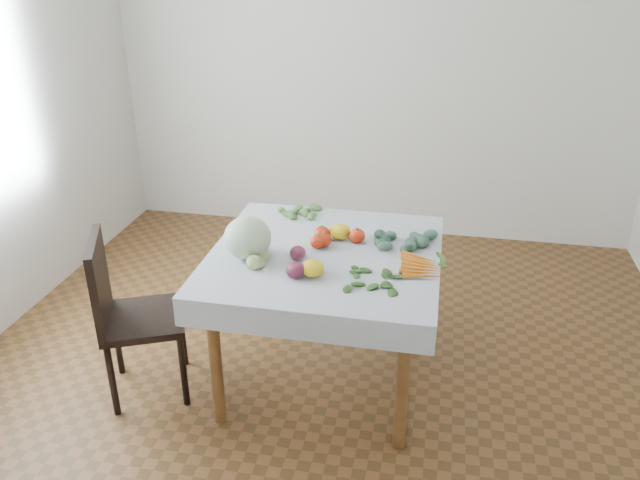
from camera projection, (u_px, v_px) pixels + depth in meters
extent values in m
plane|color=brown|center=(325.00, 376.00, 3.40)|extent=(4.00, 4.00, 0.00)
cube|color=silver|center=(377.00, 61.00, 4.59)|extent=(4.00, 0.04, 2.70)
cube|color=brown|center=(325.00, 257.00, 3.09)|extent=(1.00, 1.00, 0.04)
cylinder|color=brown|center=(216.00, 361.00, 2.94)|extent=(0.06, 0.06, 0.71)
cylinder|color=brown|center=(403.00, 385.00, 2.78)|extent=(0.06, 0.06, 0.71)
cylinder|color=brown|center=(266.00, 274.00, 3.72)|extent=(0.06, 0.06, 0.71)
cylinder|color=brown|center=(415.00, 288.00, 3.56)|extent=(0.06, 0.06, 0.71)
cube|color=silver|center=(325.00, 253.00, 3.08)|extent=(1.12, 1.12, 0.01)
cube|color=black|center=(144.00, 319.00, 3.14)|extent=(0.53, 0.53, 0.04)
cube|color=black|center=(99.00, 282.00, 3.00)|extent=(0.20, 0.38, 0.44)
cylinder|color=black|center=(112.00, 380.00, 3.05)|extent=(0.03, 0.03, 0.41)
cylinder|color=black|center=(183.00, 371.00, 3.12)|extent=(0.03, 0.03, 0.41)
cylinder|color=black|center=(117.00, 341.00, 3.35)|extent=(0.03, 0.03, 0.41)
cylinder|color=black|center=(182.00, 333.00, 3.42)|extent=(0.03, 0.03, 0.41)
ellipsoid|color=beige|center=(248.00, 238.00, 2.99)|extent=(0.30, 0.30, 0.21)
ellipsoid|color=red|center=(357.00, 236.00, 3.17)|extent=(0.11, 0.11, 0.07)
ellipsoid|color=red|center=(318.00, 242.00, 3.11)|extent=(0.10, 0.10, 0.07)
ellipsoid|color=red|center=(322.00, 233.00, 3.20)|extent=(0.09, 0.09, 0.07)
ellipsoid|color=red|center=(324.00, 240.00, 3.13)|extent=(0.10, 0.10, 0.07)
ellipsoid|color=yellow|center=(340.00, 231.00, 3.21)|extent=(0.14, 0.14, 0.08)
ellipsoid|color=yellow|center=(313.00, 268.00, 2.85)|extent=(0.13, 0.13, 0.08)
ellipsoid|color=#53172F|center=(298.00, 253.00, 3.00)|extent=(0.10, 0.10, 0.07)
ellipsoid|color=#53172F|center=(295.00, 270.00, 2.84)|extent=(0.10, 0.10, 0.08)
ellipsoid|color=#B5D379|center=(263.00, 259.00, 2.96)|extent=(0.06, 0.06, 0.05)
ellipsoid|color=#B5D379|center=(259.00, 257.00, 2.98)|extent=(0.06, 0.06, 0.05)
ellipsoid|color=#B5D379|center=(258.00, 261.00, 2.94)|extent=(0.06, 0.06, 0.05)
ellipsoid|color=#B5D379|center=(271.00, 257.00, 2.97)|extent=(0.06, 0.06, 0.05)
ellipsoid|color=#B5D379|center=(248.00, 257.00, 2.98)|extent=(0.06, 0.06, 0.05)
ellipsoid|color=#B5D379|center=(269.00, 264.00, 2.91)|extent=(0.06, 0.06, 0.05)
cone|color=orange|center=(423.00, 258.00, 3.00)|extent=(0.19, 0.10, 0.03)
cone|color=orange|center=(423.00, 260.00, 2.97)|extent=(0.19, 0.08, 0.03)
cone|color=orange|center=(422.00, 263.00, 2.94)|extent=(0.19, 0.07, 0.03)
cone|color=orange|center=(422.00, 266.00, 2.92)|extent=(0.19, 0.05, 0.03)
cone|color=orange|center=(422.00, 269.00, 2.89)|extent=(0.19, 0.03, 0.03)
cone|color=orange|center=(421.00, 272.00, 2.86)|extent=(0.19, 0.04, 0.03)
cone|color=orange|center=(421.00, 276.00, 2.84)|extent=(0.19, 0.06, 0.03)
ellipsoid|color=#395D4A|center=(411.00, 241.00, 3.15)|extent=(0.06, 0.06, 0.04)
ellipsoid|color=#395D4A|center=(403.00, 238.00, 3.18)|extent=(0.06, 0.06, 0.04)
ellipsoid|color=#395D4A|center=(405.00, 243.00, 3.13)|extent=(0.06, 0.06, 0.04)
ellipsoid|color=#395D4A|center=(414.00, 239.00, 3.18)|extent=(0.06, 0.06, 0.04)
ellipsoid|color=#395D4A|center=(395.00, 239.00, 3.17)|extent=(0.06, 0.06, 0.04)
ellipsoid|color=#395D4A|center=(416.00, 244.00, 3.12)|extent=(0.06, 0.06, 0.04)
ellipsoid|color=#395D4A|center=(406.00, 235.00, 3.22)|extent=(0.06, 0.06, 0.04)
ellipsoid|color=#395D4A|center=(395.00, 244.00, 3.12)|extent=(0.06, 0.06, 0.04)
ellipsoid|color=#395D4A|center=(426.00, 241.00, 3.15)|extent=(0.06, 0.06, 0.04)
ellipsoid|color=#395D4A|center=(390.00, 235.00, 3.22)|extent=(0.06, 0.06, 0.04)
ellipsoid|color=#395D4A|center=(411.00, 249.00, 3.07)|extent=(0.06, 0.06, 0.04)
ellipsoid|color=#395D4A|center=(419.00, 234.00, 3.23)|extent=(0.06, 0.06, 0.04)
ellipsoid|color=#395D4A|center=(381.00, 241.00, 3.15)|extent=(0.06, 0.06, 0.04)
ellipsoid|color=#395D4A|center=(432.00, 247.00, 3.10)|extent=(0.06, 0.06, 0.04)
ellipsoid|color=#28551A|center=(383.00, 282.00, 2.80)|extent=(0.06, 0.04, 0.01)
ellipsoid|color=#28551A|center=(376.00, 279.00, 2.83)|extent=(0.06, 0.04, 0.01)
ellipsoid|color=#28551A|center=(376.00, 284.00, 2.78)|extent=(0.06, 0.04, 0.01)
ellipsoid|color=#28551A|center=(386.00, 279.00, 2.82)|extent=(0.06, 0.04, 0.01)
ellipsoid|color=#28551A|center=(368.00, 279.00, 2.82)|extent=(0.06, 0.04, 0.01)
ellipsoid|color=#28551A|center=(386.00, 285.00, 2.77)|extent=(0.06, 0.04, 0.01)
ellipsoid|color=#28551A|center=(380.00, 275.00, 2.85)|extent=(0.06, 0.04, 0.01)
ellipsoid|color=#28551A|center=(367.00, 284.00, 2.78)|extent=(0.06, 0.04, 0.01)
ellipsoid|color=#28551A|center=(396.00, 282.00, 2.80)|extent=(0.06, 0.04, 0.01)
ellipsoid|color=#28551A|center=(365.00, 275.00, 2.86)|extent=(0.06, 0.04, 0.01)
ellipsoid|color=#28551A|center=(380.00, 289.00, 2.74)|extent=(0.06, 0.04, 0.01)
ellipsoid|color=#28551A|center=(392.00, 275.00, 2.86)|extent=(0.06, 0.04, 0.01)
ellipsoid|color=#28551A|center=(355.00, 281.00, 2.81)|extent=(0.06, 0.04, 0.01)
ellipsoid|color=#28551A|center=(400.00, 288.00, 2.75)|extent=(0.06, 0.04, 0.01)
ellipsoid|color=#28551A|center=(373.00, 270.00, 2.90)|extent=(0.06, 0.04, 0.01)
ellipsoid|color=#28551A|center=(364.00, 290.00, 2.73)|extent=(0.06, 0.04, 0.01)
ellipsoid|color=#51873E|center=(301.00, 212.00, 3.52)|extent=(0.05, 0.05, 0.02)
ellipsoid|color=#51873E|center=(297.00, 210.00, 3.54)|extent=(0.05, 0.05, 0.02)
ellipsoid|color=#51873E|center=(295.00, 213.00, 3.50)|extent=(0.05, 0.05, 0.02)
ellipsoid|color=#51873E|center=(305.00, 211.00, 3.53)|extent=(0.05, 0.05, 0.02)
ellipsoid|color=#51873E|center=(291.00, 210.00, 3.54)|extent=(0.05, 0.05, 0.02)
ellipsoid|color=#51873E|center=(302.00, 214.00, 3.49)|extent=(0.05, 0.05, 0.02)
ellipsoid|color=#51873E|center=(302.00, 208.00, 3.57)|extent=(0.05, 0.05, 0.02)
ellipsoid|color=#51873E|center=(287.00, 213.00, 3.50)|extent=(0.05, 0.05, 0.02)
ellipsoid|color=#51873E|center=(312.00, 213.00, 3.51)|extent=(0.05, 0.05, 0.02)
ellipsoid|color=#51873E|center=(290.00, 207.00, 3.58)|extent=(0.05, 0.05, 0.02)
ellipsoid|color=#51873E|center=(295.00, 216.00, 3.46)|extent=(0.05, 0.05, 0.02)
ellipsoid|color=#51873E|center=(313.00, 208.00, 3.57)|extent=(0.05, 0.05, 0.02)
ellipsoid|color=#51873E|center=(279.00, 210.00, 3.54)|extent=(0.05, 0.05, 0.02)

